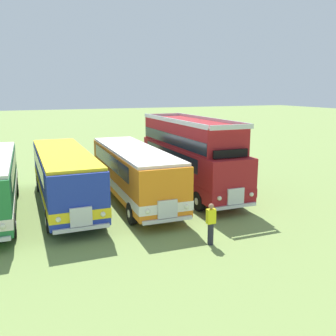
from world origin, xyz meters
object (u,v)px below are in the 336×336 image
(marshal_person, at_px, (211,224))
(bus_seventh_in_row, at_px, (190,154))
(bus_fifth_in_row, at_px, (64,174))
(bus_sixth_in_row, at_px, (133,170))

(marshal_person, bearing_deg, bus_seventh_in_row, 69.74)
(bus_seventh_in_row, xyz_separation_m, marshal_person, (-2.81, -7.60, -1.47))
(bus_fifth_in_row, bearing_deg, bus_sixth_in_row, -7.61)
(bus_sixth_in_row, relative_size, marshal_person, 6.27)
(bus_fifth_in_row, distance_m, marshal_person, 9.04)
(bus_fifth_in_row, height_order, bus_seventh_in_row, bus_seventh_in_row)
(bus_seventh_in_row, height_order, marshal_person, bus_seventh_in_row)
(bus_sixth_in_row, height_order, marshal_person, bus_sixth_in_row)
(bus_fifth_in_row, relative_size, marshal_person, 6.31)
(bus_sixth_in_row, bearing_deg, bus_fifth_in_row, 172.39)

